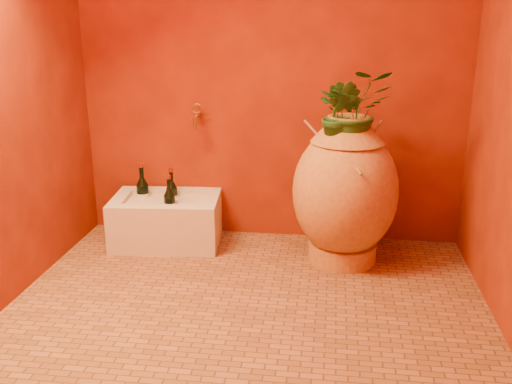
# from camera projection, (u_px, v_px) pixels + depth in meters

# --- Properties ---
(floor) EXTENTS (2.50, 2.50, 0.00)m
(floor) POSITION_uv_depth(u_px,v_px,m) (248.00, 303.00, 3.02)
(floor) COLOR brown
(floor) RESTS_ON ground
(wall_back) EXTENTS (2.50, 0.02, 2.50)m
(wall_back) POSITION_uv_depth(u_px,v_px,m) (271.00, 49.00, 3.58)
(wall_back) COLOR #601705
(wall_back) RESTS_ON ground
(amphora) EXTENTS (0.67, 0.67, 0.90)m
(amphora) POSITION_uv_depth(u_px,v_px,m) (345.00, 191.00, 3.40)
(amphora) COLOR #C18336
(amphora) RESTS_ON floor
(stone_basin) EXTENTS (0.73, 0.53, 0.32)m
(stone_basin) POSITION_uv_depth(u_px,v_px,m) (167.00, 221.00, 3.76)
(stone_basin) COLOR beige
(stone_basin) RESTS_ON floor
(wine_bottle_a) EXTENTS (0.08, 0.08, 0.31)m
(wine_bottle_a) POSITION_uv_depth(u_px,v_px,m) (172.00, 197.00, 3.81)
(wine_bottle_a) COLOR black
(wine_bottle_a) RESTS_ON stone_basin
(wine_bottle_b) EXTENTS (0.08, 0.08, 0.31)m
(wine_bottle_b) POSITION_uv_depth(u_px,v_px,m) (170.00, 205.00, 3.66)
(wine_bottle_b) COLOR black
(wine_bottle_b) RESTS_ON stone_basin
(wine_bottle_c) EXTENTS (0.08, 0.08, 0.34)m
(wine_bottle_c) POSITION_uv_depth(u_px,v_px,m) (143.00, 195.00, 3.81)
(wine_bottle_c) COLOR black
(wine_bottle_c) RESTS_ON stone_basin
(wall_tap) EXTENTS (0.07, 0.15, 0.16)m
(wall_tap) POSITION_uv_depth(u_px,v_px,m) (197.00, 115.00, 3.69)
(wall_tap) COLOR #A27925
(wall_tap) RESTS_ON wall_back
(plant_main) EXTENTS (0.50, 0.46, 0.47)m
(plant_main) POSITION_uv_depth(u_px,v_px,m) (353.00, 110.00, 3.25)
(plant_main) COLOR #19481C
(plant_main) RESTS_ON amphora
(plant_side) EXTENTS (0.28, 0.27, 0.40)m
(plant_side) POSITION_uv_depth(u_px,v_px,m) (341.00, 116.00, 3.19)
(plant_side) COLOR #19481C
(plant_side) RESTS_ON amphora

